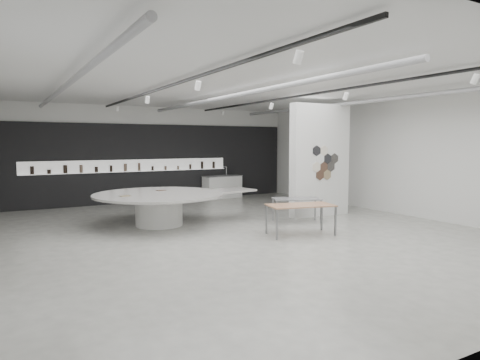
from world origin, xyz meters
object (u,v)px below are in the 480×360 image
partition_column (320,160)px  sample_table_stone (297,200)px  sample_table_wood (301,207)px  kitchen_counter (222,187)px  display_island (162,204)px

partition_column → sample_table_stone: size_ratio=2.31×
sample_table_wood → sample_table_stone: 1.77m
kitchen_counter → partition_column: bearing=-87.8°
display_island → kitchen_counter: 6.32m
display_island → sample_table_stone: bearing=-32.9°
display_island → sample_table_stone: size_ratio=3.29×
partition_column → kitchen_counter: size_ratio=2.06×
sample_table_wood → kitchen_counter: bearing=77.6°
display_island → sample_table_wood: bearing=-58.5°
sample_table_wood → display_island: bearing=131.6°
partition_column → sample_table_wood: bearing=-139.0°
partition_column → kitchen_counter: partition_column is taller
sample_table_wood → kitchen_counter: size_ratio=1.04×
partition_column → kitchen_counter: bearing=97.1°
display_island → sample_table_stone: display_island is taller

